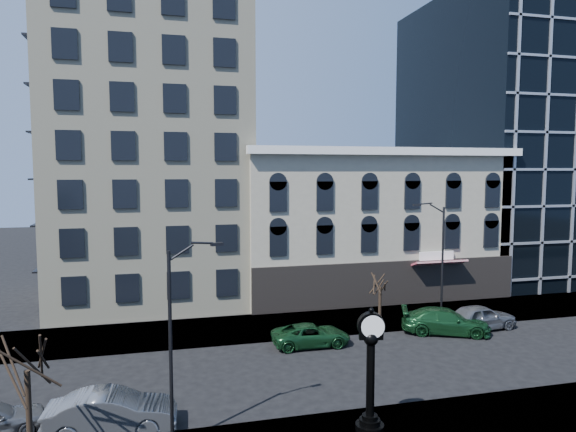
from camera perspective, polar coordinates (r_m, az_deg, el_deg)
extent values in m
plane|color=black|center=(28.29, -2.03, -17.18)|extent=(160.00, 160.00, 0.00)
cube|color=gray|center=(35.67, -4.80, -12.31)|extent=(160.00, 6.00, 0.12)
cube|color=beige|center=(45.36, -15.16, 15.44)|extent=(15.00, 15.00, 38.00)
cube|color=#A69F88|center=(45.37, 8.56, -0.93)|extent=(22.00, 10.00, 12.00)
cube|color=white|center=(40.41, 11.55, 7.09)|extent=(22.60, 0.80, 0.60)
cube|color=black|center=(41.49, 11.20, -7.42)|extent=(22.00, 0.30, 3.60)
cube|color=maroon|center=(42.56, 16.45, -5.02)|extent=(4.50, 1.18, 0.55)
cube|color=black|center=(59.89, 24.83, 7.77)|extent=(20.00, 20.00, 28.00)
cylinder|color=black|center=(22.83, 9.06, -22.20)|extent=(1.17, 1.17, 0.32)
cylinder|color=black|center=(22.71, 9.07, -21.60)|extent=(0.85, 0.85, 0.21)
cylinder|color=black|center=(22.63, 9.08, -21.17)|extent=(0.64, 0.64, 0.17)
cylinder|color=black|center=(21.96, 9.14, -17.38)|extent=(0.34, 0.34, 3.08)
sphere|color=black|center=(21.39, 9.21, -13.30)|extent=(0.59, 0.59, 0.59)
cube|color=black|center=(21.35, 9.21, -13.03)|extent=(0.98, 0.45, 0.27)
cylinder|color=black|center=(21.23, 9.23, -11.94)|extent=(1.15, 0.59, 1.10)
cylinder|color=white|center=(21.07, 9.43, -12.08)|extent=(0.91, 0.24, 0.93)
cylinder|color=white|center=(21.38, 9.03, -11.81)|extent=(0.91, 0.24, 0.93)
sphere|color=black|center=(21.05, 9.25, -10.28)|extent=(0.21, 0.21, 0.21)
cylinder|color=black|center=(20.75, -12.92, -14.20)|extent=(0.14, 0.14, 7.58)
cube|color=black|center=(20.25, -8.51, -3.16)|extent=(0.51, 0.29, 0.12)
cylinder|color=black|center=(37.51, 16.78, -5.20)|extent=(0.15, 0.15, 8.08)
cylinder|color=black|center=(38.37, 16.63, -10.87)|extent=(0.34, 0.34, 0.38)
cube|color=black|center=(36.43, 14.31, 1.19)|extent=(0.55, 0.30, 0.13)
cylinder|color=black|center=(21.12, -26.80, -19.86)|extent=(0.20, 0.20, 3.76)
cylinder|color=black|center=(36.90, 10.17, -9.67)|extent=(0.22, 0.22, 2.49)
imported|color=#595B60|center=(23.60, -19.01, -19.91)|extent=(5.30, 2.10, 1.71)
imported|color=#143F1E|center=(32.25, 2.58, -13.07)|extent=(4.85, 2.29, 1.34)
imported|color=#143F1E|center=(35.98, 17.11, -11.11)|extent=(6.12, 4.35, 1.64)
imported|color=#595B60|center=(37.58, 20.60, -10.47)|extent=(5.19, 2.60, 1.70)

